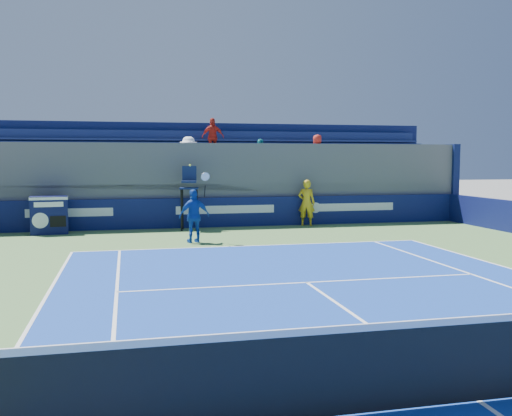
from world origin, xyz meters
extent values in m
plane|color=slate|center=(0.00, 0.00, 0.00)|extent=(120.00, 120.00, 0.00)
cube|color=#4C753D|center=(0.00, 0.00, 0.01)|extent=(20.00, 34.00, 0.01)
cube|color=#13389A|center=(0.00, 0.00, 0.01)|extent=(10.97, 23.77, 0.01)
imported|color=gold|center=(3.31, 16.71, 0.96)|extent=(0.82, 0.69, 1.90)
cube|color=white|center=(0.00, 11.88, 0.02)|extent=(10.97, 0.07, 0.00)
cube|color=white|center=(0.00, 6.40, 0.02)|extent=(8.23, 0.07, 0.00)
cube|color=white|center=(0.00, 0.00, 0.02)|extent=(0.07, 12.80, 0.00)
cube|color=black|center=(0.00, 0.00, 0.50)|extent=(11.57, 0.02, 0.92)
cube|color=white|center=(0.00, 0.00, 0.98)|extent=(11.57, 0.03, 0.08)
cube|color=#0D144B|center=(0.00, 17.10, 0.60)|extent=(20.40, 0.20, 1.20)
cube|color=white|center=(-6.00, 17.00, 0.72)|extent=(3.20, 0.01, 0.32)
cube|color=white|center=(0.00, 17.00, 0.72)|extent=(4.00, 0.01, 0.32)
cube|color=white|center=(5.50, 17.00, 0.72)|extent=(3.60, 0.01, 0.32)
cylinder|color=white|center=(3.80, 16.99, 0.72)|extent=(0.44, 0.01, 0.44)
cube|color=#0D1244|center=(-6.65, 16.36, 0.70)|extent=(1.36, 0.82, 1.40)
cube|color=white|center=(-6.65, 16.36, 1.33)|extent=(1.38, 0.84, 0.10)
cylinder|color=white|center=(-6.92, 15.97, 0.55)|extent=(0.56, 0.07, 0.56)
cube|color=black|center=(-6.32, 16.03, 0.50)|extent=(0.55, 0.07, 0.40)
cube|color=white|center=(-6.62, 16.00, 1.12)|extent=(1.00, 0.11, 0.18)
cylinder|color=black|center=(-1.86, 16.12, 0.80)|extent=(0.08, 0.08, 1.60)
cylinder|color=black|center=(-1.30, 16.03, 0.80)|extent=(0.08, 0.08, 1.60)
cylinder|color=black|center=(-1.76, 16.68, 0.80)|extent=(0.08, 0.08, 1.60)
cylinder|color=black|center=(-1.21, 16.58, 0.80)|extent=(0.08, 0.08, 1.60)
cube|color=#0E1A49|center=(-1.53, 16.35, 1.63)|extent=(0.81, 0.81, 0.06)
cube|color=#121D46|center=(-1.55, 16.26, 1.88)|extent=(0.62, 0.53, 0.08)
cube|color=#132047|center=(-1.49, 16.61, 2.18)|extent=(0.55, 0.15, 0.60)
imported|color=#1443A4|center=(-1.73, 13.01, 0.89)|extent=(1.10, 0.64, 1.76)
cylinder|color=black|center=(-1.38, 13.01, 1.70)|extent=(0.05, 0.16, 0.39)
torus|color=silver|center=(-1.37, 12.94, 2.18)|extent=(0.31, 0.15, 0.29)
cylinder|color=white|center=(-1.37, 12.94, 2.18)|extent=(0.26, 0.11, 0.24)
sphere|color=#EEFB37|center=(-1.87, 12.90, 2.55)|extent=(0.07, 0.07, 0.07)
cube|color=#56555B|center=(0.00, 19.00, 1.69)|extent=(20.40, 3.60, 3.38)
cube|color=#56555B|center=(0.00, 17.65, 1.48)|extent=(20.40, 0.90, 0.55)
cube|color=navy|center=(0.00, 17.55, 1.95)|extent=(20.00, 0.45, 0.08)
cube|color=navy|center=(0.00, 17.80, 2.15)|extent=(20.00, 0.06, 0.45)
cube|color=#56555B|center=(0.00, 18.55, 2.02)|extent=(20.40, 0.90, 0.55)
cube|color=navy|center=(0.00, 18.45, 2.50)|extent=(20.00, 0.45, 0.08)
cube|color=navy|center=(0.00, 18.70, 2.70)|extent=(20.00, 0.06, 0.45)
cube|color=#56555B|center=(0.00, 19.45, 2.58)|extent=(20.40, 0.90, 0.55)
cube|color=navy|center=(0.00, 19.35, 3.05)|extent=(20.00, 0.45, 0.08)
cube|color=navy|center=(0.00, 19.60, 3.25)|extent=(20.00, 0.06, 0.45)
cube|color=#56555B|center=(0.00, 20.35, 3.13)|extent=(20.40, 0.90, 0.55)
cube|color=navy|center=(0.00, 20.25, 3.60)|extent=(20.00, 0.45, 0.08)
cube|color=navy|center=(0.00, 20.50, 3.80)|extent=(20.00, 0.06, 0.45)
cube|color=#0C1647|center=(0.00, 20.95, 2.20)|extent=(20.80, 0.30, 4.40)
cube|color=#0C1647|center=(10.35, 19.00, 1.70)|extent=(0.30, 3.90, 3.40)
imported|color=gold|center=(-6.84, 17.60, 2.57)|extent=(0.83, 0.67, 1.60)
imported|color=white|center=(-1.40, 17.60, 2.71)|extent=(1.24, 0.74, 1.87)
imported|color=teal|center=(1.59, 17.60, 2.67)|extent=(1.13, 0.64, 1.81)
imported|color=#B12319|center=(4.36, 18.50, 3.07)|extent=(0.77, 0.54, 1.50)
imported|color=black|center=(8.00, 17.60, 2.58)|extent=(0.64, 0.47, 1.62)
imported|color=red|center=(-0.14, 19.40, 3.70)|extent=(0.99, 0.43, 1.66)
camera|label=1|loc=(-3.87, -5.52, 2.78)|focal=40.00mm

